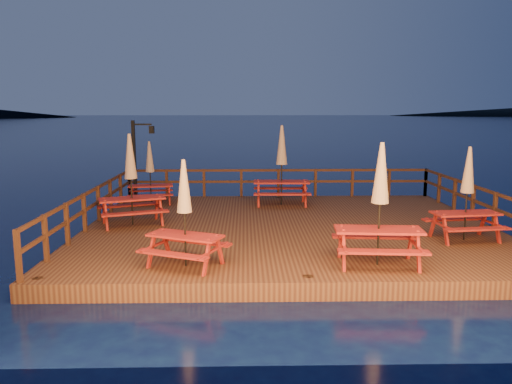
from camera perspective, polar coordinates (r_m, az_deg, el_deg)
The scene contains 11 objects.
ground at distance 15.11m, azimuth 3.77°, elevation -5.26°, with size 500.00×500.00×0.00m, color #050B33.
deck at distance 15.06m, azimuth 3.78°, elevation -4.53°, with size 12.00×10.00×0.40m, color #3E2014.
deck_piles at distance 15.19m, azimuth 3.76°, elevation -6.36°, with size 11.44×9.44×1.40m.
railing at distance 16.59m, azimuth 3.29°, elevation 0.20°, with size 11.80×9.75×1.10m.
lamp_post at distance 19.60m, azimuth -13.32°, elevation 4.44°, with size 0.85×0.18×3.00m.
picnic_table_0 at distance 17.92m, azimuth 2.95°, elevation 3.23°, with size 2.03×1.68×2.85m.
picnic_table_1 at distance 15.25m, azimuth -14.11°, elevation 1.56°, with size 2.33×2.14×2.72m.
picnic_table_2 at distance 18.51m, azimuth -12.01°, elevation 2.30°, with size 1.79×1.56×2.28m.
picnic_table_3 at distance 11.00m, azimuth -8.17°, elevation -2.23°, with size 2.07×1.92×2.37m.
picnic_table_4 at distance 11.28m, azimuth 13.97°, elevation -1.14°, with size 2.04×1.72×2.74m.
picnic_table_5 at distance 14.19m, azimuth 22.98°, elevation -0.01°, with size 1.90×1.63×2.48m.
Camera 1 is at (-1.31, -14.54, 3.87)m, focal length 35.00 mm.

